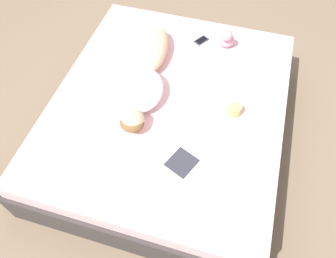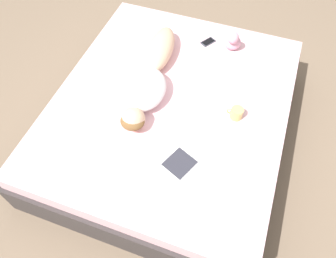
% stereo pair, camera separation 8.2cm
% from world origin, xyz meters
% --- Properties ---
extents(ground_plane, '(12.00, 12.00, 0.00)m').
position_xyz_m(ground_plane, '(0.00, 0.00, 0.00)').
color(ground_plane, '#7A6651').
extents(bed, '(1.91, 2.22, 0.50)m').
position_xyz_m(bed, '(0.00, 0.00, 0.25)').
color(bed, '#383333').
rests_on(bed, ground_plane).
extents(person, '(0.38, 1.20, 0.18)m').
position_xyz_m(person, '(0.23, -0.10, 0.59)').
color(person, '#DBB28E').
rests_on(person, bed).
extents(open_magazine, '(0.62, 0.48, 0.01)m').
position_xyz_m(open_magazine, '(-0.38, 0.59, 0.50)').
color(open_magazine, white).
rests_on(open_magazine, bed).
extents(coffee_mug, '(0.13, 0.10, 0.09)m').
position_xyz_m(coffee_mug, '(-0.53, -0.01, 0.55)').
color(coffee_mug, tan).
rests_on(coffee_mug, bed).
extents(cell_phone, '(0.14, 0.15, 0.01)m').
position_xyz_m(cell_phone, '(-0.09, -0.78, 0.50)').
color(cell_phone, '#333842').
rests_on(cell_phone, bed).
extents(plush_toy, '(0.15, 0.17, 0.21)m').
position_xyz_m(plush_toy, '(-0.32, -0.76, 0.59)').
color(plush_toy, '#DB9EB2').
rests_on(plush_toy, bed).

